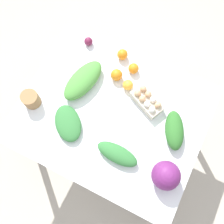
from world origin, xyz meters
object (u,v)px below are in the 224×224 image
object	(u,v)px
greens_bunch_beet_tops	(117,154)
orange_0	(134,68)
paper_bag	(31,99)
cabbage_purple	(166,175)
orange_3	(128,85)
greens_bunch_dandelion	(68,123)
beet_root	(88,41)
greens_bunch_chard	(83,80)
greens_bunch_kale	(174,130)
orange_1	(117,75)
egg_carton	(147,101)
orange_2	(122,54)

from	to	relation	value
greens_bunch_beet_tops	orange_0	size ratio (longest dim) A/B	3.70
paper_bag	greens_bunch_beet_tops	size ratio (longest dim) A/B	0.42
cabbage_purple	orange_3	distance (m)	0.64
paper_bag	orange_3	bearing A→B (deg)	-143.82
greens_bunch_dandelion	beet_root	size ratio (longest dim) A/B	4.21
greens_bunch_beet_tops	greens_bunch_chard	size ratio (longest dim) A/B	0.78
greens_bunch_dandelion	greens_bunch_chard	size ratio (longest dim) A/B	0.74
greens_bunch_dandelion	orange_3	xyz separation A→B (m)	(-0.23, -0.42, 0.00)
greens_bunch_beet_tops	orange_3	world-z (taller)	greens_bunch_beet_tops
greens_bunch_kale	orange_1	distance (m)	0.54
egg_carton	greens_bunch_chard	distance (m)	0.45
beet_root	orange_2	size ratio (longest dim) A/B	0.81
greens_bunch_kale	cabbage_purple	bearing A→B (deg)	100.45
paper_bag	orange_0	xyz separation A→B (m)	(-0.51, -0.52, -0.01)
orange_2	cabbage_purple	bearing A→B (deg)	132.50
egg_carton	orange_1	bearing A→B (deg)	-172.11
cabbage_purple	greens_bunch_dandelion	distance (m)	0.69
egg_carton	greens_bunch_beet_tops	distance (m)	0.41
paper_bag	greens_bunch_beet_tops	xyz separation A→B (m)	(-0.67, 0.07, -0.01)
paper_bag	greens_bunch_dandelion	xyz separation A→B (m)	(-0.30, 0.03, -0.02)
orange_1	orange_2	xyz separation A→B (m)	(0.03, -0.17, -0.00)
orange_1	greens_bunch_dandelion	bearing A→B (deg)	73.84
orange_0	orange_3	size ratio (longest dim) A/B	1.02
beet_root	orange_1	distance (m)	0.34
greens_bunch_kale	greens_bunch_beet_tops	bearing A→B (deg)	48.77
orange_0	orange_1	size ratio (longest dim) A/B	0.90
greens_bunch_dandelion	greens_bunch_kale	xyz separation A→B (m)	(-0.63, -0.26, 0.02)
egg_carton	orange_0	world-z (taller)	egg_carton
greens_bunch_kale	orange_0	distance (m)	0.51
greens_bunch_dandelion	orange_3	size ratio (longest dim) A/B	3.58
orange_0	greens_bunch_chard	bearing A→B (deg)	42.23
cabbage_purple	greens_bunch_dandelion	xyz separation A→B (m)	(0.69, -0.03, -0.05)
orange_1	orange_2	distance (m)	0.17
greens_bunch_kale	orange_2	size ratio (longest dim) A/B	3.42
egg_carton	greens_bunch_beet_tops	bearing A→B (deg)	-68.10
egg_carton	orange_3	size ratio (longest dim) A/B	3.54
cabbage_purple	greens_bunch_kale	bearing A→B (deg)	-79.55
paper_bag	greens_bunch_chard	xyz separation A→B (m)	(-0.24, -0.28, -0.00)
greens_bunch_beet_tops	greens_bunch_chard	world-z (taller)	greens_bunch_chard
orange_0	paper_bag	bearing A→B (deg)	45.49
greens_bunch_chard	orange_3	xyz separation A→B (m)	(-0.29, -0.11, -0.01)
paper_bag	orange_3	world-z (taller)	paper_bag
cabbage_purple	egg_carton	distance (m)	0.50
paper_bag	greens_bunch_beet_tops	bearing A→B (deg)	174.19
greens_bunch_chard	orange_1	world-z (taller)	greens_bunch_chard
orange_0	orange_3	world-z (taller)	orange_0
paper_bag	greens_bunch_kale	xyz separation A→B (m)	(-0.93, -0.23, -0.00)
cabbage_purple	orange_0	bearing A→B (deg)	-50.77
paper_bag	greens_bunch_beet_tops	distance (m)	0.68
paper_bag	orange_3	xyz separation A→B (m)	(-0.53, -0.39, -0.01)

